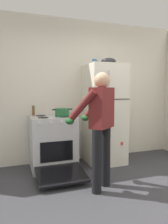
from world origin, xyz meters
TOP-DOWN VIEW (x-y plane):
  - ground at (0.00, 0.00)m, footprint 8.00×8.00m
  - kitchen_wall_back at (0.00, 1.95)m, footprint 6.00×0.10m
  - refrigerator at (0.47, 1.57)m, footprint 0.68×0.72m
  - stove_range at (-0.50, 1.55)m, footprint 0.76×1.22m
  - person_cook at (-0.05, 0.59)m, footprint 0.67×0.71m
  - red_pot at (-0.34, 1.52)m, footprint 0.34×0.24m
  - coffee_mug at (0.30, 1.62)m, footprint 0.11×0.08m
  - pepper_mill at (-0.80, 1.77)m, footprint 0.05×0.05m
  - mixing_bowl at (0.55, 1.57)m, footprint 0.27×0.27m

SIDE VIEW (x-z plane):
  - ground at x=0.00m, z-range 0.00..0.00m
  - stove_range at x=-0.50m, z-range -0.01..0.91m
  - refrigerator at x=0.47m, z-range 0.00..1.84m
  - person_cook at x=-0.05m, z-range 0.16..1.75m
  - red_pot at x=-0.34m, z-range 0.92..1.06m
  - pepper_mill at x=-0.80m, z-range 0.92..1.10m
  - kitchen_wall_back at x=0.00m, z-range 0.00..2.70m
  - coffee_mug at x=0.30m, z-range 1.84..1.93m
  - mixing_bowl at x=0.55m, z-range 1.84..1.96m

